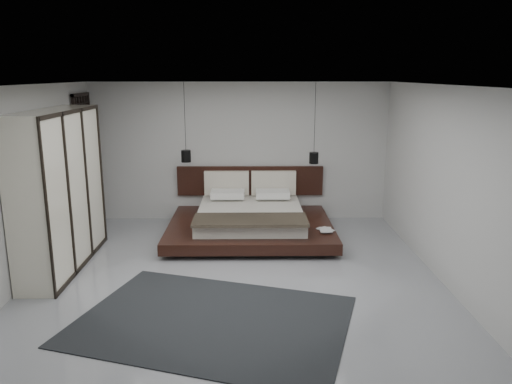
{
  "coord_description": "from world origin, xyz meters",
  "views": [
    {
      "loc": [
        0.22,
        -7.05,
        2.95
      ],
      "look_at": [
        0.32,
        1.2,
        0.99
      ],
      "focal_mm": 35.0,
      "sensor_mm": 36.0,
      "label": 1
    }
  ],
  "objects_px": {
    "pendant_right": "(314,158)",
    "wardrobe": "(60,190)",
    "pendant_left": "(186,156)",
    "rug": "(213,320)",
    "bed": "(250,219)",
    "lattice_screen": "(86,162)"
  },
  "relations": [
    {
      "from": "pendant_right",
      "to": "rug",
      "type": "distance_m",
      "value": 4.43
    },
    {
      "from": "pendant_left",
      "to": "rug",
      "type": "relative_size",
      "value": 0.46
    },
    {
      "from": "lattice_screen",
      "to": "bed",
      "type": "distance_m",
      "value": 3.37
    },
    {
      "from": "pendant_right",
      "to": "bed",
      "type": "bearing_deg",
      "value": -158.26
    },
    {
      "from": "lattice_screen",
      "to": "pendant_left",
      "type": "bearing_deg",
      "value": -1.81
    },
    {
      "from": "pendant_left",
      "to": "pendant_right",
      "type": "bearing_deg",
      "value": -0.0
    },
    {
      "from": "bed",
      "to": "pendant_right",
      "type": "relative_size",
      "value": 1.95
    },
    {
      "from": "lattice_screen",
      "to": "wardrobe",
      "type": "xyz_separation_m",
      "value": [
        0.25,
        -2.05,
        -0.08
      ]
    },
    {
      "from": "lattice_screen",
      "to": "rug",
      "type": "relative_size",
      "value": 0.81
    },
    {
      "from": "pendant_left",
      "to": "wardrobe",
      "type": "height_order",
      "value": "pendant_left"
    },
    {
      "from": "rug",
      "to": "bed",
      "type": "bearing_deg",
      "value": 82.19
    },
    {
      "from": "pendant_right",
      "to": "wardrobe",
      "type": "distance_m",
      "value": 4.59
    },
    {
      "from": "pendant_right",
      "to": "wardrobe",
      "type": "height_order",
      "value": "pendant_right"
    },
    {
      "from": "pendant_right",
      "to": "wardrobe",
      "type": "relative_size",
      "value": 0.62
    },
    {
      "from": "bed",
      "to": "rug",
      "type": "distance_m",
      "value": 3.41
    },
    {
      "from": "wardrobe",
      "to": "pendant_left",
      "type": "bearing_deg",
      "value": 49.59
    },
    {
      "from": "pendant_left",
      "to": "pendant_right",
      "type": "xyz_separation_m",
      "value": [
        2.45,
        -0.0,
        -0.04
      ]
    },
    {
      "from": "pendant_left",
      "to": "rug",
      "type": "distance_m",
      "value": 4.18
    },
    {
      "from": "bed",
      "to": "pendant_left",
      "type": "xyz_separation_m",
      "value": [
        -1.22,
        0.49,
        1.12
      ]
    },
    {
      "from": "pendant_left",
      "to": "pendant_right",
      "type": "height_order",
      "value": "same"
    },
    {
      "from": "lattice_screen",
      "to": "rug",
      "type": "bearing_deg",
      "value": -55.37
    },
    {
      "from": "pendant_right",
      "to": "lattice_screen",
      "type": "bearing_deg",
      "value": 179.2
    }
  ]
}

